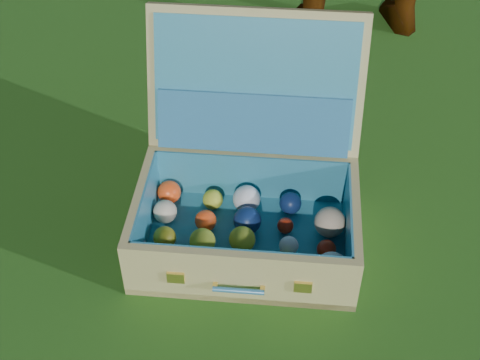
% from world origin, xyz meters
% --- Properties ---
extents(ground, '(60.00, 60.00, 0.00)m').
position_xyz_m(ground, '(0.00, 0.00, 0.00)').
color(ground, '#215114').
rests_on(ground, ground).
extents(stray_ball, '(0.07, 0.07, 0.07)m').
position_xyz_m(stray_ball, '(-0.46, -0.11, 0.04)').
color(stray_ball, '#4479B2').
rests_on(stray_ball, ground).
extents(suitcase, '(0.65, 0.63, 0.49)m').
position_xyz_m(suitcase, '(-0.16, -0.06, 0.14)').
color(suitcase, tan).
rests_on(suitcase, ground).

